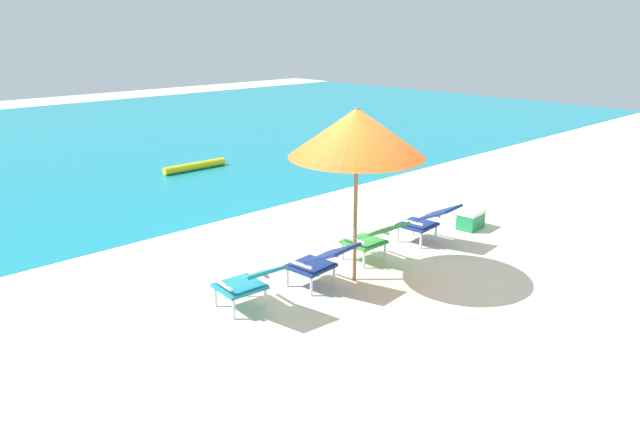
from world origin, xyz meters
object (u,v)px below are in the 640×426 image
at_px(cooler_box, 471,219).
at_px(beach_umbrella_center, 357,133).
at_px(lounge_chair_far_right, 427,219).
at_px(lounge_chair_far_left, 247,281).
at_px(swim_buoy, 195,166).
at_px(lounge_chair_near_left, 321,260).
at_px(lounge_chair_near_right, 373,237).

bearing_deg(cooler_box, beach_umbrella_center, -177.74).
bearing_deg(lounge_chair_far_right, beach_umbrella_center, -174.69).
bearing_deg(lounge_chair_far_left, swim_buoy, 63.02).
height_order(lounge_chair_near_left, beach_umbrella_center, beach_umbrella_center).
height_order(lounge_chair_near_right, beach_umbrella_center, beach_umbrella_center).
distance_m(lounge_chair_far_right, cooler_box, 1.17).
height_order(lounge_chair_near_left, lounge_chair_far_right, same).
relative_size(lounge_chair_far_left, lounge_chair_near_right, 1.04).
relative_size(swim_buoy, beach_umbrella_center, 0.66).
bearing_deg(beach_umbrella_center, cooler_box, 2.26).
bearing_deg(lounge_chair_near_left, swim_buoy, 71.03).
xyz_separation_m(lounge_chair_far_left, beach_umbrella_center, (1.60, -0.20, 1.58)).
bearing_deg(lounge_chair_far_left, lounge_chair_near_right, 0.39).
xyz_separation_m(swim_buoy, beach_umbrella_center, (-1.80, -6.87, 1.88)).
distance_m(lounge_chair_near_right, beach_umbrella_center, 1.70).
bearing_deg(lounge_chair_far_right, lounge_chair_near_right, 177.79).
relative_size(lounge_chair_near_right, lounge_chair_far_right, 0.95).
xyz_separation_m(lounge_chair_near_right, cooler_box, (2.33, -0.10, -0.24)).
bearing_deg(lounge_chair_near_right, cooler_box, -2.37).
xyz_separation_m(swim_buoy, lounge_chair_far_left, (-3.40, -6.68, 0.31)).
xyz_separation_m(beach_umbrella_center, cooler_box, (2.93, 0.12, -1.82)).
height_order(swim_buoy, lounge_chair_far_right, lounge_chair_far_right).
relative_size(swim_buoy, lounge_chair_far_left, 1.76).
xyz_separation_m(lounge_chair_far_left, cooler_box, (4.53, -0.08, -0.24)).
height_order(lounge_chair_far_right, cooler_box, lounge_chair_far_right).
bearing_deg(swim_buoy, lounge_chair_near_right, -100.19).
xyz_separation_m(lounge_chair_near_right, beach_umbrella_center, (-0.60, -0.21, 1.58)).
bearing_deg(cooler_box, lounge_chair_far_left, 178.97).
bearing_deg(beach_umbrella_center, lounge_chair_far_right, 5.31).
distance_m(lounge_chair_near_left, lounge_chair_near_right, 1.14).
height_order(swim_buoy, lounge_chair_far_left, lounge_chair_far_left).
height_order(swim_buoy, cooler_box, cooler_box).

